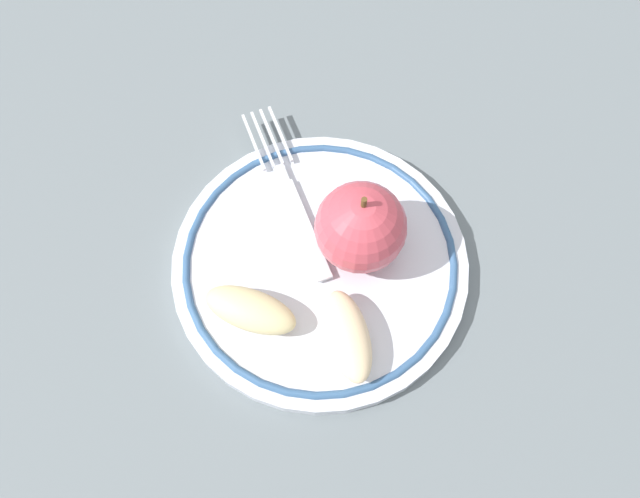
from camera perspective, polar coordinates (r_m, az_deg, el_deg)
ground_plane at (r=0.51m, az=1.29°, el=0.81°), size 2.00×2.00×0.00m
plate at (r=0.49m, az=-0.00°, el=-1.32°), size 0.23×0.23×0.02m
apple_red_whole at (r=0.46m, az=3.73°, el=1.98°), size 0.07×0.07×0.08m
apple_slice_front at (r=0.46m, az=-6.37°, el=-5.56°), size 0.07×0.07×0.02m
apple_slice_back at (r=0.45m, az=2.54°, el=-7.93°), size 0.04×0.07×0.02m
fork at (r=0.51m, az=-2.71°, el=4.95°), size 0.03×0.17×0.00m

